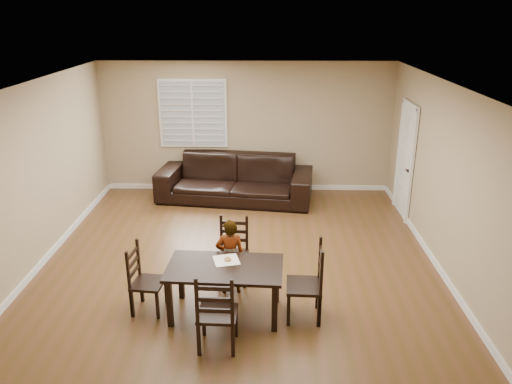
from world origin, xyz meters
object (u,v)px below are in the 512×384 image
Objects in this scene: dining_table at (225,273)px; chair_left at (140,281)px; chair_right at (314,285)px; sofa at (235,179)px; child at (230,257)px; donut at (228,259)px; chair_near at (234,250)px; chair_far at (216,318)px.

dining_table is 1.61× the size of chair_left.
chair_right is 0.33× the size of sofa.
donut is (-0.00, -0.36, 0.16)m from child.
chair_left is 9.76× the size of donut.
chair_near is 1.70m from chair_far.
dining_table is 4.06m from sofa.
chair_right is at bearing -11.50° from donut.
chair_right is (1.06, -0.98, 0.04)m from chair_near.
chair_far is at bearing -89.34° from chair_near.
chair_left is 0.90× the size of chair_right.
donut is at bearing 82.95° from child.
dining_table is 0.52m from child.
child is at bearing -115.48° from chair_right.
chair_right reaches higher than donut.
chair_near is 1.03× the size of chair_left.
chair_near reaches higher than chair_left.
chair_right is 1.23m from child.
child is 0.39m from donut.
dining_table is at bearing -99.48° from donut.
child is at bearing 89.72° from donut.
chair_far is 0.96× the size of chair_right.
dining_table is at bearing -90.78° from chair_far.
dining_table is 0.20m from donut.
chair_left is at bearing -139.58° from chair_near.
chair_near is at bearing -79.28° from sofa.
sofa is at bearing 92.14° from donut.
chair_far reaches higher than dining_table.
chair_far is 0.92× the size of child.
child is (0.03, 0.52, -0.05)m from dining_table.
donut is at bearing 83.66° from dining_table.
chair_left is at bearing -175.23° from donut.
chair_far is 0.97m from donut.
child is (-0.02, -0.40, 0.11)m from chair_near.
sofa is at bearing -94.39° from child.
donut is (1.12, 0.09, 0.28)m from chair_left.
child is at bearing 90.00° from dining_table.
donut reaches higher than dining_table.
donut is 0.03× the size of sofa.
sofa is (-0.17, 3.14, 0.02)m from chair_near.
chair_near is 10.01× the size of donut.
chair_right is (1.11, -0.06, -0.12)m from dining_table.
sofa is (-0.15, 3.54, -0.09)m from child.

